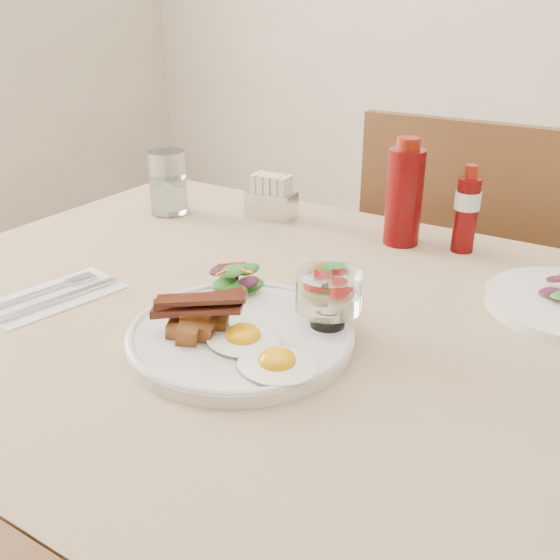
{
  "coord_description": "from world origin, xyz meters",
  "views": [
    {
      "loc": [
        0.33,
        -0.65,
        1.14
      ],
      "look_at": [
        -0.05,
        -0.04,
        0.82
      ],
      "focal_mm": 40.0,
      "sensor_mm": 36.0,
      "label": 1
    }
  ],
  "objects": [
    {
      "name": "fried_eggs",
      "position": [
        -0.02,
        -0.14,
        0.78
      ],
      "size": [
        0.17,
        0.13,
        0.03
      ],
      "rotation": [
        0.0,
        0.0,
        0.25
      ],
      "color": "white",
      "rests_on": "main_plate"
    },
    {
      "name": "water_glass",
      "position": [
        -0.48,
        0.24,
        0.81
      ],
      "size": [
        0.07,
        0.07,
        0.12
      ],
      "color": "white",
      "rests_on": "table"
    },
    {
      "name": "napkin_cutlery",
      "position": [
        -0.37,
        -0.14,
        0.75
      ],
      "size": [
        0.14,
        0.2,
        0.01
      ],
      "rotation": [
        0.0,
        0.0,
        -0.19
      ],
      "color": "silver",
      "rests_on": "table"
    },
    {
      "name": "ketchup_bottle",
      "position": [
        -0.03,
        0.32,
        0.84
      ],
      "size": [
        0.07,
        0.07,
        0.18
      ],
      "rotation": [
        0.0,
        0.0,
        -0.25
      ],
      "color": "#510405",
      "rests_on": "table"
    },
    {
      "name": "main_plate",
      "position": [
        -0.07,
        -0.1,
        0.76
      ],
      "size": [
        0.28,
        0.28,
        0.02
      ],
      "primitive_type": "cylinder",
      "color": "silver",
      "rests_on": "table"
    },
    {
      "name": "sugar_caddy",
      "position": [
        -0.3,
        0.32,
        0.79
      ],
      "size": [
        0.1,
        0.06,
        0.08
      ],
      "rotation": [
        0.0,
        0.0,
        0.09
      ],
      "color": "silver",
      "rests_on": "table"
    },
    {
      "name": "chair_far",
      "position": [
        0.0,
        0.66,
        0.52
      ],
      "size": [
        0.42,
        0.42,
        0.93
      ],
      "color": "brown",
      "rests_on": "ground"
    },
    {
      "name": "table",
      "position": [
        0.0,
        0.0,
        0.66
      ],
      "size": [
        1.33,
        0.88,
        0.75
      ],
      "color": "brown",
      "rests_on": "ground"
    },
    {
      "name": "hot_sauce_bottle",
      "position": [
        0.07,
        0.34,
        0.82
      ],
      "size": [
        0.04,
        0.04,
        0.15
      ],
      "rotation": [
        0.0,
        0.0,
        -0.09
      ],
      "color": "#510405",
      "rests_on": "table"
    },
    {
      "name": "side_salad",
      "position": [
        -0.14,
        -0.02,
        0.79
      ],
      "size": [
        0.08,
        0.07,
        0.04
      ],
      "rotation": [
        0.0,
        0.0,
        0.22
      ],
      "color": "#1C5516",
      "rests_on": "main_plate"
    },
    {
      "name": "bacon_potato_pile",
      "position": [
        -0.11,
        -0.14,
        0.79
      ],
      "size": [
        0.11,
        0.09,
        0.05
      ],
      "rotation": [
        0.0,
        0.0,
        0.12
      ],
      "color": "brown",
      "rests_on": "main_plate"
    },
    {
      "name": "fruit_cup",
      "position": [
        0.01,
        -0.03,
        0.81
      ],
      "size": [
        0.08,
        0.08,
        0.08
      ],
      "rotation": [
        0.0,
        0.0,
        0.15
      ],
      "color": "white",
      "rests_on": "main_plate"
    }
  ]
}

